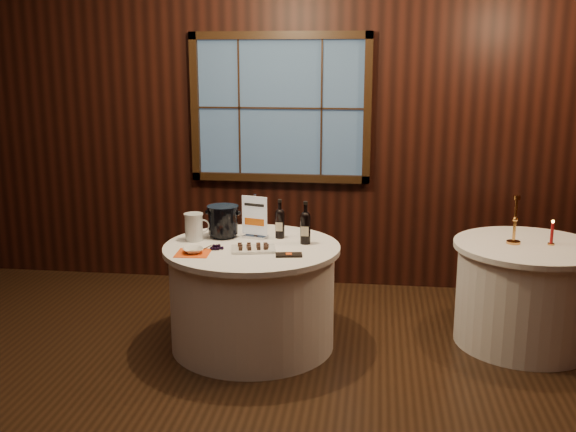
# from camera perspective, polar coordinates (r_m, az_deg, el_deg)

# --- Properties ---
(ground) EXTENTS (6.00, 6.00, 0.00)m
(ground) POSITION_cam_1_polar(r_m,az_deg,el_deg) (4.26, -5.50, -16.20)
(ground) COLOR black
(ground) RESTS_ON ground
(back_wall) EXTENTS (6.00, 0.10, 3.00)m
(back_wall) POSITION_cam_1_polar(r_m,az_deg,el_deg) (6.18, -0.64, 8.16)
(back_wall) COLOR black
(back_wall) RESTS_ON ground
(main_table) EXTENTS (1.28, 1.28, 0.77)m
(main_table) POSITION_cam_1_polar(r_m,az_deg,el_deg) (4.99, -3.03, -6.73)
(main_table) COLOR white
(main_table) RESTS_ON ground
(side_table) EXTENTS (1.08, 1.08, 0.77)m
(side_table) POSITION_cam_1_polar(r_m,az_deg,el_deg) (5.32, 19.44, -6.22)
(side_table) COLOR white
(side_table) RESTS_ON ground
(sign_stand) EXTENTS (0.20, 0.14, 0.33)m
(sign_stand) POSITION_cam_1_polar(r_m,az_deg,el_deg) (5.05, -2.79, -0.62)
(sign_stand) COLOR silver
(sign_stand) RESTS_ON main_table
(port_bottle_left) EXTENTS (0.07, 0.07, 0.29)m
(port_bottle_left) POSITION_cam_1_polar(r_m,az_deg,el_deg) (5.04, -0.69, -0.46)
(port_bottle_left) COLOR black
(port_bottle_left) RESTS_ON main_table
(port_bottle_right) EXTENTS (0.07, 0.08, 0.31)m
(port_bottle_right) POSITION_cam_1_polar(r_m,az_deg,el_deg) (4.88, 1.48, -0.81)
(port_bottle_right) COLOR black
(port_bottle_right) RESTS_ON main_table
(ice_bucket) EXTENTS (0.24, 0.24, 0.24)m
(ice_bucket) POSITION_cam_1_polar(r_m,az_deg,el_deg) (5.08, -5.52, -0.40)
(ice_bucket) COLOR black
(ice_bucket) RESTS_ON main_table
(chocolate_plate) EXTENTS (0.34, 0.27, 0.04)m
(chocolate_plate) POSITION_cam_1_polar(r_m,az_deg,el_deg) (4.74, -2.96, -2.72)
(chocolate_plate) COLOR white
(chocolate_plate) RESTS_ON main_table
(chocolate_box) EXTENTS (0.19, 0.12, 0.02)m
(chocolate_box) POSITION_cam_1_polar(r_m,az_deg,el_deg) (4.61, 0.07, -3.31)
(chocolate_box) COLOR black
(chocolate_box) RESTS_ON main_table
(grape_bunch) EXTENTS (0.15, 0.07, 0.03)m
(grape_bunch) POSITION_cam_1_polar(r_m,az_deg,el_deg) (4.78, -6.09, -2.67)
(grape_bunch) COLOR black
(grape_bunch) RESTS_ON main_table
(glass_pitcher) EXTENTS (0.19, 0.14, 0.20)m
(glass_pitcher) POSITION_cam_1_polar(r_m,az_deg,el_deg) (5.02, -7.96, -0.91)
(glass_pitcher) COLOR silver
(glass_pitcher) RESTS_ON main_table
(orange_napkin) EXTENTS (0.24, 0.24, 0.00)m
(orange_napkin) POSITION_cam_1_polar(r_m,az_deg,el_deg) (4.72, -8.03, -3.13)
(orange_napkin) COLOR #DF4912
(orange_napkin) RESTS_ON main_table
(cracker_bowl) EXTENTS (0.19, 0.19, 0.03)m
(cracker_bowl) POSITION_cam_1_polar(r_m,az_deg,el_deg) (4.71, -8.04, -2.90)
(cracker_bowl) COLOR white
(cracker_bowl) RESTS_ON orange_napkin
(brass_candlestick) EXTENTS (0.10, 0.10, 0.36)m
(brass_candlestick) POSITION_cam_1_polar(r_m,az_deg,el_deg) (5.16, 18.63, -0.83)
(brass_candlestick) COLOR #C0833C
(brass_candlestick) RESTS_ON side_table
(red_candle) EXTENTS (0.05, 0.05, 0.18)m
(red_candle) POSITION_cam_1_polar(r_m,az_deg,el_deg) (5.23, 21.43, -1.51)
(red_candle) COLOR #C0833C
(red_candle) RESTS_ON side_table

